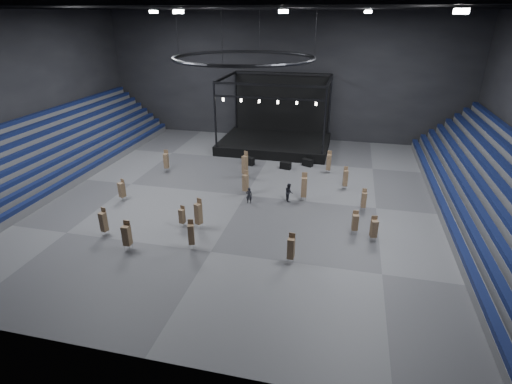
% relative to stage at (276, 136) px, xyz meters
% --- Properties ---
extents(floor, '(50.00, 50.00, 0.00)m').
position_rel_stage_xyz_m(floor, '(-0.00, -16.24, -1.45)').
color(floor, '#515154').
rests_on(floor, ground).
extents(wall_back, '(50.00, 0.20, 18.00)m').
position_rel_stage_xyz_m(wall_back, '(-0.00, 4.76, 7.55)').
color(wall_back, black).
rests_on(wall_back, ground).
extents(wall_front, '(50.00, 0.20, 18.00)m').
position_rel_stage_xyz_m(wall_front, '(-0.00, -37.24, 7.55)').
color(wall_front, black).
rests_on(wall_front, ground).
extents(wall_left, '(0.20, 42.00, 18.00)m').
position_rel_stage_xyz_m(wall_left, '(-25.00, -16.24, 7.55)').
color(wall_left, black).
rests_on(wall_left, ground).
extents(bleachers_left, '(7.20, 40.00, 6.40)m').
position_rel_stage_xyz_m(bleachers_left, '(-22.94, -16.24, 0.28)').
color(bleachers_left, '#525255').
rests_on(bleachers_left, floor).
extents(bleachers_right, '(7.20, 40.00, 6.40)m').
position_rel_stage_xyz_m(bleachers_right, '(22.94, -16.24, 0.28)').
color(bleachers_right, '#525255').
rests_on(bleachers_right, floor).
extents(stage, '(14.00, 10.00, 9.20)m').
position_rel_stage_xyz_m(stage, '(0.00, 0.00, 0.00)').
color(stage, black).
rests_on(stage, floor).
extents(truss_ring, '(12.30, 12.30, 5.15)m').
position_rel_stage_xyz_m(truss_ring, '(-0.00, -16.24, 11.55)').
color(truss_ring, black).
rests_on(truss_ring, ceiling).
extents(roof_girders, '(49.00, 30.35, 0.70)m').
position_rel_stage_xyz_m(roof_girders, '(-0.00, -16.24, 15.75)').
color(roof_girders, black).
rests_on(roof_girders, ceiling).
extents(floodlights, '(28.60, 16.60, 0.25)m').
position_rel_stage_xyz_m(floodlights, '(-0.00, -20.24, 15.15)').
color(floodlights, white).
rests_on(floodlights, roof_girders).
extents(flight_case_left, '(1.51, 1.13, 0.90)m').
position_rel_stage_xyz_m(flight_case_left, '(-1.86, -7.62, -1.00)').
color(flight_case_left, black).
rests_on(flight_case_left, floor).
extents(flight_case_mid, '(1.34, 0.86, 0.83)m').
position_rel_stage_xyz_m(flight_case_mid, '(2.67, -8.05, -1.04)').
color(flight_case_mid, black).
rests_on(flight_case_mid, floor).
extents(flight_case_right, '(1.40, 1.09, 0.83)m').
position_rel_stage_xyz_m(flight_case_right, '(5.03, -6.51, -1.03)').
color(flight_case_right, black).
rests_on(flight_case_right, floor).
extents(chair_stack_0, '(0.52, 0.52, 2.37)m').
position_rel_stage_xyz_m(chair_stack_0, '(6.10, -26.76, -0.22)').
color(chair_stack_0, silver).
rests_on(chair_stack_0, floor).
extents(chair_stack_1, '(0.55, 0.55, 2.41)m').
position_rel_stage_xyz_m(chair_stack_1, '(-6.20, -27.85, -0.16)').
color(chair_stack_1, silver).
rests_on(chair_stack_1, floor).
extents(chair_stack_2, '(0.68, 0.68, 2.20)m').
position_rel_stage_xyz_m(chair_stack_2, '(-11.16, -20.09, -0.27)').
color(chair_stack_2, silver).
rests_on(chair_stack_2, floor).
extents(chair_stack_3, '(0.56, 0.56, 2.39)m').
position_rel_stage_xyz_m(chair_stack_3, '(-1.58, -26.51, -0.22)').
color(chair_stack_3, silver).
rests_on(chair_stack_3, floor).
extents(chair_stack_4, '(0.60, 0.60, 2.83)m').
position_rel_stage_xyz_m(chair_stack_4, '(5.72, -16.10, 0.00)').
color(chair_stack_4, silver).
rests_on(chair_stack_4, floor).
extents(chair_stack_5, '(0.47, 0.47, 2.13)m').
position_rel_stage_xyz_m(chair_stack_5, '(11.27, -16.99, -0.34)').
color(chair_stack_5, silver).
rests_on(chair_stack_5, floor).
extents(chair_stack_6, '(0.57, 0.57, 2.50)m').
position_rel_stage_xyz_m(chair_stack_6, '(-10.38, -11.89, -0.15)').
color(chair_stack_6, silver).
rests_on(chair_stack_6, floor).
extents(chair_stack_7, '(0.57, 0.57, 2.42)m').
position_rel_stage_xyz_m(chair_stack_7, '(-9.16, -26.30, -0.20)').
color(chair_stack_7, silver).
rests_on(chair_stack_7, floor).
extents(chair_stack_8, '(0.50, 0.50, 2.57)m').
position_rel_stage_xyz_m(chair_stack_8, '(7.55, -8.22, -0.14)').
color(chair_stack_8, silver).
rests_on(chair_stack_8, floor).
extents(chair_stack_9, '(0.53, 0.53, 2.40)m').
position_rel_stage_xyz_m(chair_stack_9, '(9.49, -12.36, -0.22)').
color(chair_stack_9, silver).
rests_on(chair_stack_9, floor).
extents(chair_stack_10, '(0.65, 0.65, 2.68)m').
position_rel_stage_xyz_m(chair_stack_10, '(-2.15, -23.43, -0.08)').
color(chair_stack_10, silver).
rests_on(chair_stack_10, floor).
extents(chair_stack_11, '(0.61, 0.61, 2.46)m').
position_rel_stage_xyz_m(chair_stack_11, '(-0.07, -15.95, -0.18)').
color(chair_stack_11, silver).
rests_on(chair_stack_11, floor).
extents(chair_stack_12, '(0.61, 0.61, 2.16)m').
position_rel_stage_xyz_m(chair_stack_12, '(11.97, -22.30, -0.30)').
color(chair_stack_12, silver).
rests_on(chair_stack_12, floor).
extents(chair_stack_13, '(0.68, 0.68, 2.94)m').
position_rel_stage_xyz_m(chair_stack_13, '(-1.27, -11.57, 0.04)').
color(chair_stack_13, silver).
rests_on(chair_stack_13, floor).
extents(chair_stack_14, '(0.50, 0.50, 1.89)m').
position_rel_stage_xyz_m(chair_stack_14, '(-3.60, -23.52, -0.44)').
color(chair_stack_14, silver).
rests_on(chair_stack_14, floor).
extents(chair_stack_15, '(0.54, 0.54, 2.05)m').
position_rel_stage_xyz_m(chair_stack_15, '(10.53, -21.49, -0.35)').
color(chair_stack_15, silver).
rests_on(chair_stack_15, floor).
extents(man_center, '(0.67, 0.54, 1.60)m').
position_rel_stage_xyz_m(man_center, '(0.76, -17.83, -0.65)').
color(man_center, black).
rests_on(man_center, floor).
extents(crew_member, '(0.97, 1.07, 1.80)m').
position_rel_stage_xyz_m(crew_member, '(4.35, -16.48, -0.55)').
color(crew_member, black).
rests_on(crew_member, floor).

